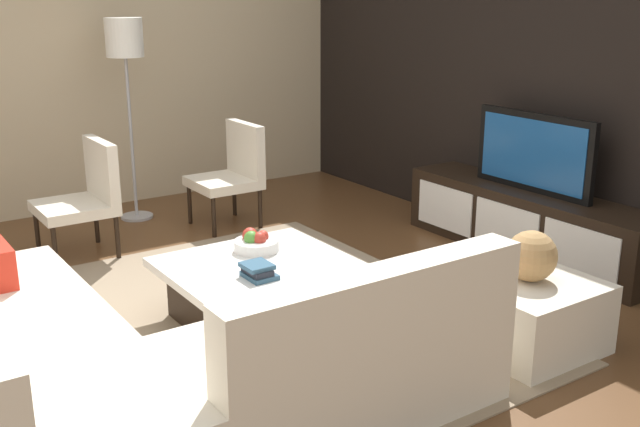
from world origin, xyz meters
TOP-DOWN VIEW (x-y plane):
  - ground_plane at (0.00, 0.00)m, footprint 14.00×14.00m
  - feature_wall_back at (0.00, 2.70)m, footprint 6.40×0.12m
  - side_wall_left at (-3.20, 0.20)m, footprint 0.12×5.20m
  - area_rug at (-0.10, 0.00)m, footprint 3.14×2.75m
  - media_console at (-0.00, 2.40)m, footprint 2.13×0.49m
  - television at (0.00, 2.40)m, footprint 1.05×0.06m
  - sectional_couch at (0.52, -0.86)m, footprint 2.40×2.39m
  - coffee_table at (-0.10, 0.10)m, footprint 0.93×1.07m
  - accent_chair_near at (-1.89, -0.35)m, footprint 0.56×0.54m
  - floor_lamp at (-2.59, 0.29)m, footprint 0.31×0.31m
  - ottoman at (1.05, 1.18)m, footprint 0.70×0.70m
  - fruit_bowl at (-0.29, 0.20)m, footprint 0.28×0.28m
  - accent_chair_far at (-1.94, 0.93)m, footprint 0.54×0.51m
  - decorative_ball at (1.05, 1.18)m, footprint 0.28×0.28m
  - book_stack at (0.12, -0.02)m, footprint 0.19×0.16m

SIDE VIEW (x-z plane):
  - ground_plane at x=0.00m, z-range 0.00..0.00m
  - area_rug at x=-0.10m, z-range 0.00..0.01m
  - ottoman at x=1.05m, z-range 0.00..0.40m
  - coffee_table at x=-0.10m, z-range 0.01..0.39m
  - media_console at x=0.00m, z-range 0.00..0.50m
  - sectional_couch at x=0.52m, z-range -0.13..0.69m
  - book_stack at x=0.12m, z-range 0.38..0.46m
  - fruit_bowl at x=-0.29m, z-range 0.36..0.50m
  - accent_chair_near at x=-1.89m, z-range 0.05..0.92m
  - accent_chair_far at x=-1.94m, z-range 0.05..0.92m
  - decorative_ball at x=1.05m, z-range 0.40..0.68m
  - television at x=0.00m, z-range 0.50..1.08m
  - feature_wall_back at x=0.00m, z-range 0.00..2.80m
  - side_wall_left at x=-3.20m, z-range 0.00..2.80m
  - floor_lamp at x=-2.59m, z-range 0.59..2.31m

